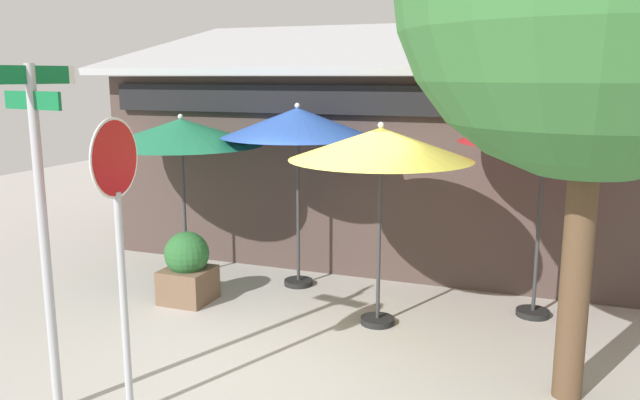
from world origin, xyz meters
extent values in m
cube|color=#ADA8A0|center=(0.00, 0.00, -0.05)|extent=(28.00, 28.00, 0.10)
cube|color=#473833|center=(-0.14, 5.11, 1.58)|extent=(9.16, 4.13, 3.15)
cube|color=#B7BABF|center=(-0.14, 4.96, 3.72)|extent=(9.66, 4.76, 1.08)
cube|color=black|center=(-0.14, 2.99, 2.80)|extent=(8.56, 0.16, 0.44)
cylinder|color=#A8AAB2|center=(-1.56, -1.91, 1.64)|extent=(0.09, 0.09, 3.28)
cube|color=#116B38|center=(-1.56, -1.91, 3.18)|extent=(0.18, 0.76, 0.16)
cube|color=#116B38|center=(-1.56, -1.91, 2.96)|extent=(0.76, 0.18, 0.16)
cube|color=white|center=(-1.48, -1.51, 3.18)|extent=(0.05, 0.07, 0.16)
cylinder|color=#A8AAB2|center=(-0.86, -1.73, 1.08)|extent=(0.07, 0.07, 2.15)
cylinder|color=white|center=(-0.86, -1.73, 2.46)|extent=(0.08, 0.72, 0.72)
cylinder|color=red|center=(-0.86, -1.73, 2.46)|extent=(0.09, 0.67, 0.67)
cylinder|color=black|center=(-2.69, 2.14, 0.04)|extent=(0.44, 0.44, 0.08)
cylinder|color=#333335|center=(-2.69, 2.14, 1.08)|extent=(0.05, 0.05, 2.16)
cone|color=#1E724C|center=(-2.69, 2.14, 2.31)|extent=(2.54, 2.54, 0.41)
sphere|color=silver|center=(-2.69, 2.14, 2.55)|extent=(0.08, 0.08, 0.08)
cylinder|color=black|center=(-0.84, 2.35, 0.04)|extent=(0.44, 0.44, 0.08)
cylinder|color=#333335|center=(-0.84, 2.35, 1.16)|extent=(0.05, 0.05, 2.33)
cone|color=#2D56B7|center=(-0.84, 2.35, 2.49)|extent=(2.26, 2.26, 0.43)
sphere|color=silver|center=(-0.84, 2.35, 2.74)|extent=(0.08, 0.08, 0.08)
cylinder|color=black|center=(0.73, 1.28, 0.04)|extent=(0.44, 0.44, 0.08)
cylinder|color=#333335|center=(0.73, 1.28, 1.10)|extent=(0.05, 0.05, 2.19)
cone|color=#EAD14C|center=(0.73, 1.28, 2.34)|extent=(2.29, 2.29, 0.40)
sphere|color=silver|center=(0.73, 1.28, 2.57)|extent=(0.08, 0.08, 0.08)
cylinder|color=black|center=(2.60, 2.29, 0.04)|extent=(0.44, 0.44, 0.08)
cylinder|color=#333335|center=(2.60, 2.29, 1.19)|extent=(0.05, 0.05, 2.38)
cone|color=#B21E23|center=(2.60, 2.29, 2.54)|extent=(2.19, 2.19, 0.42)
sphere|color=silver|center=(2.60, 2.29, 2.78)|extent=(0.08, 0.08, 0.08)
cylinder|color=brown|center=(3.02, 0.12, 1.33)|extent=(0.29, 0.29, 2.66)
cube|color=brown|center=(-2.03, 1.13, 0.24)|extent=(0.66, 0.66, 0.48)
sphere|color=#28602D|center=(-2.03, 1.13, 0.70)|extent=(0.63, 0.63, 0.63)
camera|label=1|loc=(2.79, -6.28, 3.17)|focal=35.70mm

